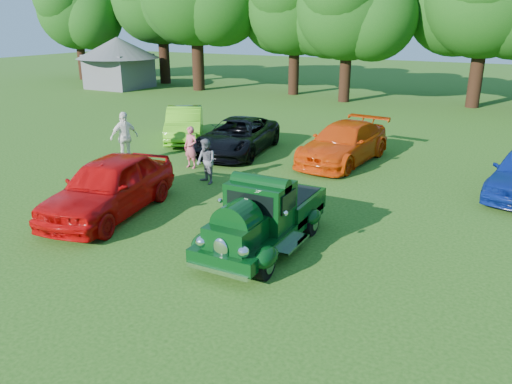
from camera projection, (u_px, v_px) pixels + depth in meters
The scene contains 10 objects.
ground at pixel (209, 238), 12.53m from camera, with size 120.00×120.00×0.00m, color #214B11.
hero_pickup at pixel (264, 218), 11.85m from camera, with size 2.00×4.30×1.68m.
red_convertible at pixel (109, 186), 13.83m from camera, with size 1.93×4.79×1.63m, color #B90708.
back_car_lime at pixel (184, 124), 22.46m from camera, with size 1.54×4.42×1.46m, color #54B918.
back_car_black at pixel (237, 136), 20.25m from camera, with size 2.31×5.02×1.40m, color black.
back_car_orange at pixel (344, 143), 18.94m from camera, with size 2.07×5.08×1.47m, color #D43B07.
spectator_pink at pixel (191, 147), 18.19m from camera, with size 0.56×0.37×1.53m, color #C65161.
spectator_grey at pixel (206, 161), 16.45m from camera, with size 0.73×0.57×1.50m, color slate.
spectator_white at pixel (124, 137), 18.85m from camera, with size 1.13×0.47×1.94m, color white.
gazebo at pixel (118, 57), 39.00m from camera, with size 6.40×6.40×3.90m.
Camera 1 is at (6.42, -9.57, 5.20)m, focal length 35.00 mm.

